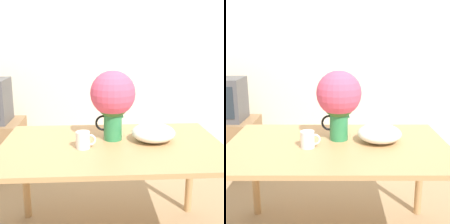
# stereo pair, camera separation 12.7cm
# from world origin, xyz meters

# --- Properties ---
(wall_back) EXTENTS (8.00, 0.05, 2.60)m
(wall_back) POSITION_xyz_m (0.00, 1.88, 1.30)
(wall_back) COLOR #EDE5CC
(wall_back) RESTS_ON ground_plane
(table) EXTENTS (1.48, 0.94, 0.77)m
(table) POSITION_xyz_m (0.07, -0.07, 0.67)
(table) COLOR tan
(table) RESTS_ON ground_plane
(flower_vase) EXTENTS (0.31, 0.31, 0.48)m
(flower_vase) POSITION_xyz_m (0.08, 0.04, 1.06)
(flower_vase) COLOR #2D844C
(flower_vase) RESTS_ON table
(coffee_mug) EXTENTS (0.13, 0.09, 0.11)m
(coffee_mug) POSITION_xyz_m (-0.12, -0.12, 0.82)
(coffee_mug) COLOR white
(coffee_mug) RESTS_ON table
(white_bowl) EXTENTS (0.30, 0.30, 0.12)m
(white_bowl) POSITION_xyz_m (0.36, -0.01, 0.83)
(white_bowl) COLOR white
(white_bowl) RESTS_ON table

